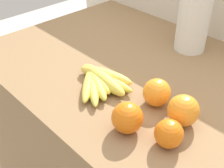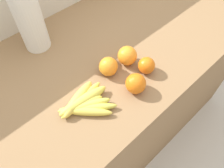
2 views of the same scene
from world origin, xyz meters
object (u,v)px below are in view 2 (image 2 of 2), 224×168
Objects in this scene: orange_front at (127,56)px; orange_back_left at (108,66)px; orange_back_right at (136,84)px; orange_far_right at (147,65)px; paper_towel_roll at (29,18)px; banana_bunch at (83,104)px.

orange_front is 1.05× the size of orange_back_left.
orange_front reaches higher than orange_back_right.
orange_far_right is (0.10, 0.03, -0.01)m from orange_back_right.
paper_towel_roll is (-0.22, 0.35, 0.11)m from orange_front.
paper_towel_roll is (0.05, 0.39, 0.13)m from banana_bunch.
orange_back_right is 1.03× the size of orange_back_left.
orange_far_right is (0.03, -0.09, -0.01)m from orange_front.
orange_back_right is at bearing -73.16° from paper_towel_roll.
banana_bunch is 2.67× the size of orange_back_left.
banana_bunch is 2.97× the size of orange_far_right.
paper_towel_roll is (-0.14, 0.47, 0.11)m from orange_back_right.
paper_towel_roll is (-0.12, 0.34, 0.11)m from orange_back_left.
orange_far_right is at bearing -60.42° from paper_towel_roll.
orange_back_right is at bearing -82.31° from orange_back_left.
paper_towel_roll reaches higher than banana_bunch.
orange_front is at bearing -57.71° from paper_towel_roll.
orange_back_right is at bearing -161.71° from orange_far_right.
orange_back_left is 0.37m from paper_towel_roll.
orange_back_right is at bearing -21.97° from banana_bunch.
orange_far_right is at bearing 18.29° from orange_back_right.
orange_back_right reaches higher than banana_bunch.
orange_far_right is at bearing -8.30° from banana_bunch.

